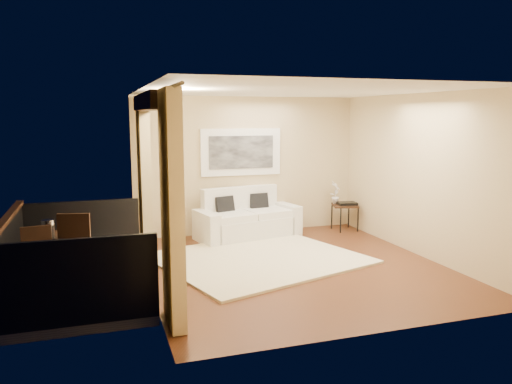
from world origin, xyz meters
TOP-DOWN VIEW (x-y plane):
  - floor at (0.00, 0.00)m, footprint 5.00×5.00m
  - room_shell at (-2.13, 0.00)m, footprint 5.00×6.40m
  - balcony at (-3.31, 0.00)m, footprint 1.81×2.60m
  - curtains at (-2.11, 0.00)m, footprint 0.16×4.80m
  - artwork at (-0.14, 2.46)m, footprint 1.62×0.07m
  - rug at (-0.41, 0.54)m, footprint 3.69×3.43m
  - sofa at (-0.16, 2.09)m, footprint 2.11×1.24m
  - side_table at (1.93, 2.00)m, footprint 0.61×0.61m
  - tray at (1.97, 1.99)m, footprint 0.41×0.33m
  - orchid at (1.78, 2.16)m, footprint 0.30×0.30m
  - bistro_table at (-3.42, 0.43)m, footprint 0.70×0.70m
  - balcony_chair_far at (-3.19, 0.28)m, footprint 0.52×0.53m
  - balcony_chair_near at (-3.67, 0.01)m, footprint 0.43×0.43m
  - ice_bucket at (-3.57, 0.56)m, footprint 0.18×0.18m
  - candle at (-3.37, 0.60)m, footprint 0.06×0.06m
  - vase at (-3.48, 0.25)m, footprint 0.04×0.04m
  - glass_a at (-3.33, 0.30)m, footprint 0.06×0.06m
  - glass_b at (-3.27, 0.41)m, footprint 0.06×0.06m

SIDE VIEW (x-z plane):
  - floor at x=0.00m, z-range 0.00..0.00m
  - rug at x=-0.41m, z-range 0.00..0.04m
  - balcony at x=-3.31m, z-range -0.41..0.76m
  - sofa at x=-0.16m, z-range -0.14..0.81m
  - side_table at x=1.93m, z-range 0.21..0.74m
  - balcony_chair_near at x=-3.67m, z-range 0.07..0.95m
  - tray at x=1.97m, z-range 0.53..0.58m
  - bistro_table at x=-3.42m, z-range 0.25..0.92m
  - balcony_chair_far at x=-3.19m, z-range 0.08..1.09m
  - candle at x=-3.37m, z-range 0.67..0.74m
  - glass_a at x=-3.33m, z-range 0.67..0.79m
  - glass_b at x=-3.27m, z-range 0.67..0.79m
  - vase at x=-3.48m, z-range 0.67..0.85m
  - ice_bucket at x=-3.57m, z-range 0.67..0.87m
  - orchid at x=1.78m, z-range 0.53..1.01m
  - curtains at x=-2.11m, z-range 0.02..2.66m
  - artwork at x=-0.14m, z-range 1.16..2.08m
  - room_shell at x=-2.13m, z-range 0.02..5.02m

